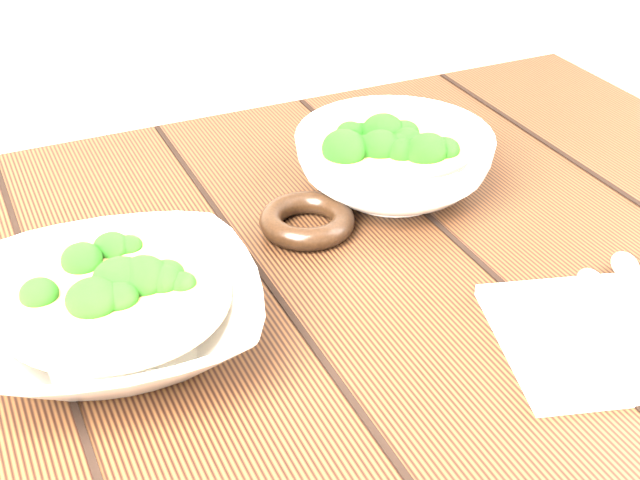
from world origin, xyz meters
TOP-DOWN VIEW (x-y plane):
  - table at (0.00, 0.00)m, footprint 1.20×0.80m
  - soup_bowl_front at (-0.17, -0.02)m, footprint 0.28×0.28m
  - soup_bowl_back at (0.17, 0.13)m, footprint 0.26×0.26m
  - trivet at (0.05, 0.09)m, footprint 0.12×0.12m
  - napkin at (0.22, -0.19)m, footprint 0.24×0.21m
  - spoon_left at (0.23, -0.15)m, footprint 0.10×0.15m
  - spoon_right at (0.27, -0.14)m, footprint 0.11×0.14m

SIDE VIEW (x-z plane):
  - table at x=0.00m, z-range 0.26..1.01m
  - napkin at x=0.22m, z-range 0.75..0.76m
  - trivet at x=0.05m, z-range 0.75..0.77m
  - spoon_left at x=0.23m, z-range 0.76..0.77m
  - spoon_right at x=0.27m, z-range 0.76..0.77m
  - soup_bowl_front at x=-0.17m, z-range 0.75..0.82m
  - soup_bowl_back at x=0.17m, z-range 0.75..0.83m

